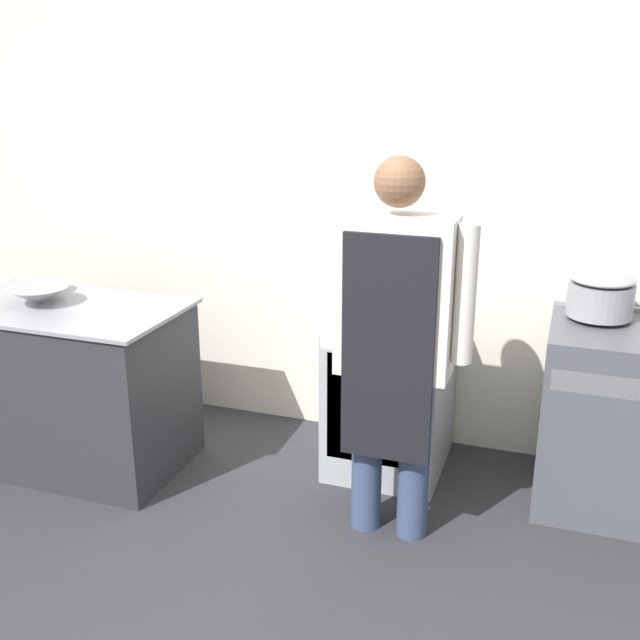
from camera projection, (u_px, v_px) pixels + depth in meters
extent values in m
plane|color=#2D2D33|center=(207.00, 626.00, 2.89)|extent=(14.00, 14.00, 0.00)
cube|color=silver|center=(350.00, 203.00, 4.12)|extent=(8.00, 0.05, 2.70)
cube|color=#2D2D33|center=(72.00, 387.00, 4.00)|extent=(1.18, 0.70, 0.87)
cube|color=gray|center=(63.00, 308.00, 3.86)|extent=(1.23, 0.73, 0.02)
cube|color=#4C4F56|center=(625.00, 420.00, 3.58)|extent=(0.77, 0.64, 0.91)
cube|color=gray|center=(636.00, 389.00, 3.21)|extent=(0.70, 0.03, 0.10)
cube|color=gray|center=(635.00, 310.00, 3.70)|extent=(0.77, 0.03, 0.02)
cube|color=#A8ADB2|center=(391.00, 394.00, 3.97)|extent=(0.59, 0.65, 0.82)
cube|color=silver|center=(375.00, 412.00, 3.67)|extent=(0.50, 0.02, 0.57)
cylinder|color=#38476B|center=(367.00, 449.00, 3.42)|extent=(0.14, 0.14, 0.79)
cylinder|color=#38476B|center=(414.00, 457.00, 3.35)|extent=(0.14, 0.14, 0.79)
cube|color=silver|center=(396.00, 296.00, 3.15)|extent=(0.49, 0.22, 0.69)
cube|color=black|center=(387.00, 352.00, 3.11)|extent=(0.39, 0.02, 0.99)
cylinder|color=silver|center=(331.00, 282.00, 3.23)|extent=(0.09, 0.09, 0.59)
cylinder|color=silver|center=(465.00, 295.00, 3.05)|extent=(0.09, 0.09, 0.59)
sphere|color=brown|center=(400.00, 182.00, 3.00)|extent=(0.21, 0.21, 0.21)
cone|color=gray|center=(39.00, 296.00, 3.88)|extent=(0.31, 0.31, 0.09)
cone|color=gray|center=(47.00, 286.00, 4.09)|extent=(0.20, 0.20, 0.06)
cylinder|color=gray|center=(600.00, 299.00, 3.56)|extent=(0.31, 0.31, 0.16)
ellipsoid|color=gray|center=(603.00, 279.00, 3.52)|extent=(0.30, 0.30, 0.05)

